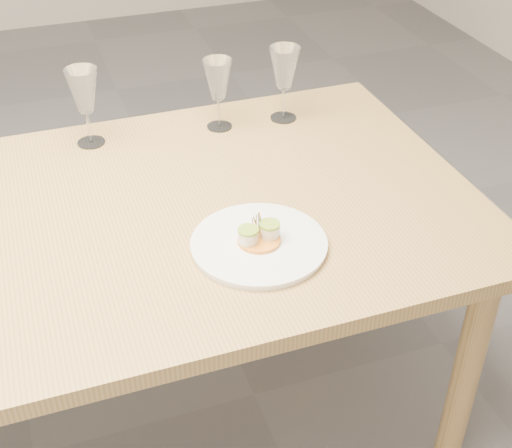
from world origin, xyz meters
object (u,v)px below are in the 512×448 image
object	(u,v)px
dinner_plate	(259,243)
wine_glass_2	(84,92)
wine_glass_3	(218,81)
wine_glass_4	(284,70)

from	to	relation	value
dinner_plate	wine_glass_2	world-z (taller)	wine_glass_2
wine_glass_2	wine_glass_3	xyz separation A→B (m)	(0.36, -0.03, -0.01)
dinner_plate	wine_glass_2	bearing A→B (deg)	115.01
wine_glass_2	wine_glass_4	bearing A→B (deg)	-3.96
wine_glass_4	dinner_plate	bearing A→B (deg)	-116.09
wine_glass_3	wine_glass_4	bearing A→B (deg)	-3.05
dinner_plate	wine_glass_3	size ratio (longest dim) A/B	1.50
wine_glass_2	dinner_plate	bearing A→B (deg)	-64.99
dinner_plate	wine_glass_4	xyz separation A→B (m)	(0.27, 0.56, 0.14)
dinner_plate	wine_glass_3	xyz separation A→B (m)	(0.08, 0.57, 0.13)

